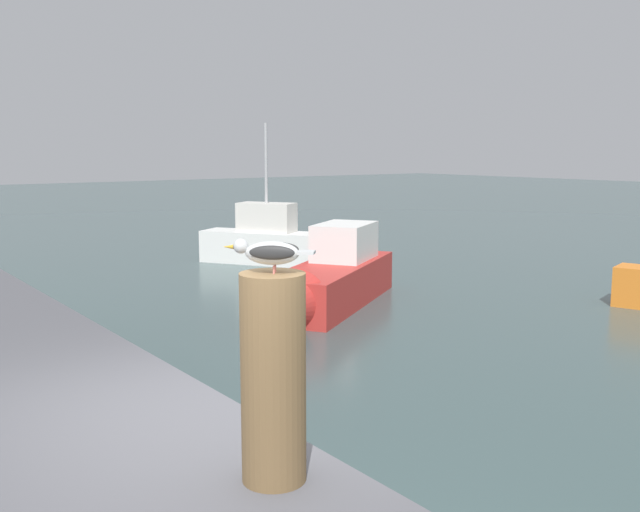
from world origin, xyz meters
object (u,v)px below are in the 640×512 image
(boat_red, at_px, (326,281))
(boat_white, at_px, (283,243))
(mooring_post, at_px, (273,378))
(seagull, at_px, (270,252))

(boat_red, height_order, boat_white, boat_white)
(mooring_post, xyz_separation_m, boat_red, (-7.88, 6.20, -1.45))
(boat_red, distance_m, boat_white, 5.27)
(seagull, relative_size, boat_red, 0.07)
(mooring_post, bearing_deg, seagull, -132.95)
(boat_white, bearing_deg, boat_red, -24.83)
(seagull, height_order, boat_red, seagull)
(seagull, bearing_deg, boat_red, 141.73)
(mooring_post, relative_size, boat_red, 0.19)
(seagull, bearing_deg, mooring_post, 47.05)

